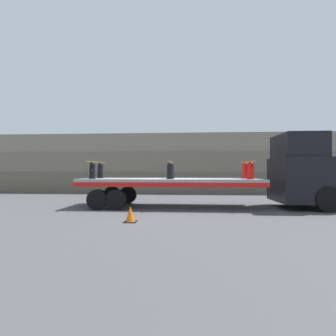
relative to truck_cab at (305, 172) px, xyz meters
name	(u,v)px	position (x,y,z in m)	size (l,w,h in m)	color
ground_plane	(171,207)	(-6.14, 0.00, -1.65)	(120.00, 120.00, 0.00)	#474749
rock_cliff	(177,163)	(-6.14, 8.66, 0.63)	(60.00, 3.30, 4.56)	#665B4C
truck_cab	(305,172)	(0.00, 0.00, 0.00)	(2.52, 2.71, 3.36)	black
flatbed_trailer	(157,184)	(-6.79, 0.00, -0.59)	(8.37, 2.63, 1.33)	gray
fire_hydrant_black_near_0	(92,171)	(-9.72, -0.56, 0.06)	(0.34, 0.47, 0.78)	black
fire_hydrant_black_far_0	(100,171)	(-9.72, 0.56, 0.06)	(0.34, 0.47, 0.78)	black
fire_hydrant_black_near_1	(170,171)	(-6.14, -0.56, 0.06)	(0.34, 0.47, 0.78)	black
fire_hydrant_black_far_1	(171,171)	(-6.14, 0.56, 0.06)	(0.34, 0.47, 0.78)	black
fire_hydrant_red_near_2	(251,171)	(-2.55, -0.56, 0.06)	(0.34, 0.47, 0.78)	red
fire_hydrant_red_far_2	(245,171)	(-2.55, 0.56, 0.06)	(0.34, 0.47, 0.78)	red
cargo_strap_rear	(97,162)	(-9.72, 0.00, 0.47)	(0.05, 2.73, 0.01)	yellow
cargo_strap_middle	(171,162)	(-6.14, 0.00, 0.47)	(0.05, 2.73, 0.01)	yellow
cargo_strap_front	(248,162)	(-2.55, 0.00, 0.47)	(0.05, 2.73, 0.01)	yellow
traffic_cone	(130,214)	(-7.25, -3.77, -1.39)	(0.41, 0.41, 0.53)	black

